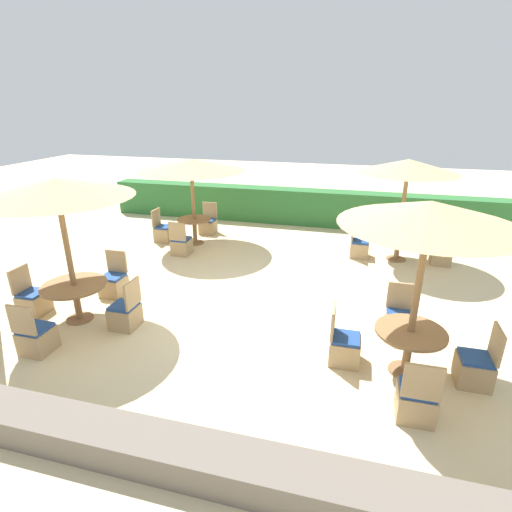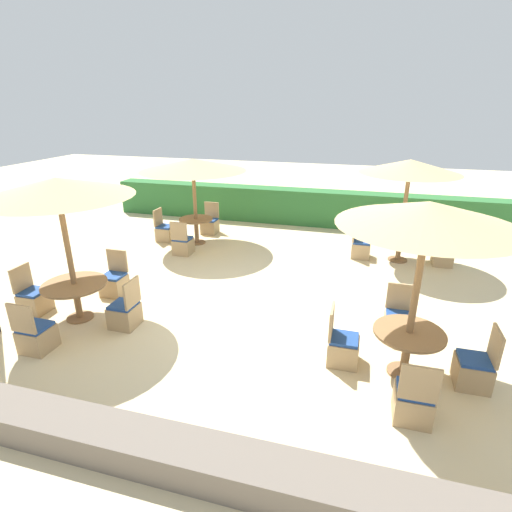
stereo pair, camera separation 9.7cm
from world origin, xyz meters
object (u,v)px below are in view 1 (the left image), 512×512
(parasol_front_left, at_px, (56,188))
(patio_chair_front_left_east, at_px, (126,314))
(patio_chair_front_left_south, at_px, (36,338))
(round_table_front_right, at_px, (409,340))
(patio_chair_back_left_north, at_px, (208,225))
(patio_chair_front_right_west, at_px, (344,347))
(patio_chair_front_left_west, at_px, (33,301))
(round_table_back_left, at_px, (195,225))
(patio_chair_front_right_north, at_px, (399,323))
(round_table_back_right, at_px, (398,239))
(patio_chair_back_right_east, at_px, (442,254))
(patio_chair_back_left_south, at_px, (181,245))
(patio_chair_front_left_north, at_px, (114,283))
(parasol_back_right, at_px, (408,167))
(round_table_front_left, at_px, (75,291))
(parasol_back_left, at_px, (191,165))
(patio_chair_front_right_east, at_px, (475,368))
(patio_chair_front_right_south, at_px, (416,400))
(patio_chair_back_right_west, at_px, (359,247))
(parasol_front_right, at_px, (430,214))
(patio_chair_back_left_west, at_px, (163,232))

(parasol_front_left, distance_m, patio_chair_front_left_east, 2.42)
(patio_chair_front_left_south, xyz_separation_m, round_table_front_right, (5.72, 0.98, 0.29))
(patio_chair_back_left_north, relative_size, patio_chair_front_right_west, 1.00)
(patio_chair_front_left_west, height_order, round_table_back_left, patio_chair_front_left_west)
(patio_chair_front_right_north, distance_m, patio_chair_front_right_west, 1.30)
(round_table_back_right, relative_size, patio_chair_back_right_east, 1.14)
(round_table_back_left, relative_size, patio_chair_back_left_south, 1.02)
(patio_chair_front_left_north, bearing_deg, patio_chair_front_left_east, 131.20)
(parasol_back_right, height_order, round_table_back_right, parasol_back_right)
(patio_chair_back_left_south, height_order, round_table_front_right, patio_chair_back_left_south)
(round_table_front_left, bearing_deg, patio_chair_front_right_north, 9.03)
(round_table_front_left, distance_m, parasol_back_left, 4.85)
(patio_chair_front_right_east, height_order, parasol_back_right, parasol_back_right)
(round_table_front_left, xyz_separation_m, parasol_back_right, (5.91, 4.69, 1.79))
(round_table_front_left, distance_m, patio_chair_front_right_south, 5.89)
(parasol_front_left, xyz_separation_m, round_table_back_left, (0.41, 4.55, -1.92))
(patio_chair_back_right_west, bearing_deg, parasol_front_right, 9.60)
(round_table_back_right, height_order, patio_chair_back_right_east, patio_chair_back_right_east)
(round_table_front_left, distance_m, round_table_back_left, 4.57)
(parasol_back_right, bearing_deg, patio_chair_back_right_west, -178.07)
(parasol_front_left, height_order, patio_chair_back_right_west, parasol_front_left)
(round_table_front_left, height_order, parasol_back_right, parasol_back_right)
(parasol_front_right, xyz_separation_m, patio_chair_front_right_east, (0.92, -0.03, -2.19))
(parasol_back_left, xyz_separation_m, parasol_front_right, (5.35, -4.63, 0.24))
(patio_chair_front_left_north, distance_m, patio_chair_front_left_south, 2.13)
(parasol_front_left, xyz_separation_m, patio_chair_back_right_east, (6.96, 4.65, -2.21))
(patio_chair_back_left_south, bearing_deg, round_table_back_right, 10.92)
(parasol_front_right, bearing_deg, patio_chair_front_right_east, -1.86)
(patio_chair_back_left_south, distance_m, patio_chair_front_right_east, 7.30)
(parasol_back_left, bearing_deg, round_table_front_right, -40.91)
(patio_chair_front_left_south, bearing_deg, round_table_back_left, 86.16)
(patio_chair_front_left_east, xyz_separation_m, patio_chair_front_right_north, (4.71, 0.92, 0.00))
(patio_chair_back_left_south, bearing_deg, parasol_back_left, 90.18)
(patio_chair_front_left_west, distance_m, patio_chair_front_left_east, 1.99)
(patio_chair_front_left_west, relative_size, patio_chair_front_right_north, 1.00)
(patio_chair_front_left_west, relative_size, patio_chair_front_right_east, 1.00)
(parasol_front_left, relative_size, round_table_front_right, 2.60)
(patio_chair_back_left_south, distance_m, round_table_front_right, 6.51)
(patio_chair_back_left_west, relative_size, round_table_back_right, 0.88)
(patio_chair_front_left_north, height_order, patio_chair_back_right_west, same)
(round_table_back_right, bearing_deg, patio_chair_front_right_west, -102.73)
(patio_chair_back_left_north, height_order, patio_chair_back_right_west, same)
(patio_chair_front_left_west, distance_m, patio_chair_back_left_north, 5.72)
(patio_chair_front_left_north, distance_m, round_table_back_left, 3.51)
(patio_chair_front_right_south, distance_m, patio_chair_back_right_east, 5.81)
(parasol_back_left, distance_m, parasol_back_right, 5.50)
(patio_chair_back_left_south, relative_size, parasol_back_right, 0.37)
(patio_chair_front_left_north, relative_size, patio_chair_back_right_east, 1.00)
(round_table_front_right, height_order, patio_chair_front_right_south, patio_chair_front_right_south)
(patio_chair_front_left_south, height_order, round_table_front_right, patio_chair_front_left_south)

